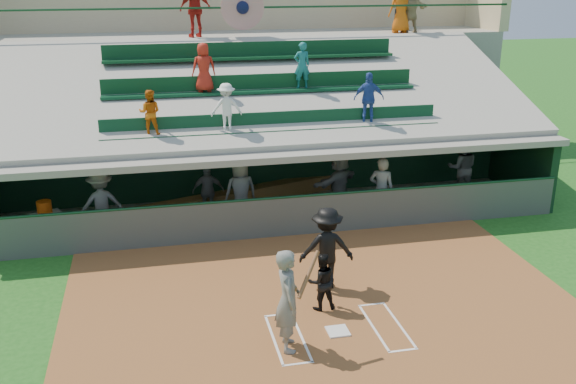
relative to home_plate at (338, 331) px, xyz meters
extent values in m
plane|color=#1C5317|center=(0.00, 0.00, -0.04)|extent=(100.00, 100.00, 0.00)
cube|color=brown|center=(0.00, 0.50, -0.03)|extent=(11.00, 9.00, 0.02)
cube|color=silver|center=(0.00, 0.00, 0.00)|extent=(0.43, 0.43, 0.03)
cube|color=silver|center=(-0.75, 0.00, -0.01)|extent=(0.05, 1.80, 0.01)
cube|color=silver|center=(0.75, 0.00, -0.01)|extent=(0.05, 1.80, 0.01)
cube|color=silver|center=(-1.30, 0.00, -0.01)|extent=(0.05, 1.80, 0.01)
cube|color=silver|center=(1.30, 0.00, -0.01)|extent=(0.05, 1.80, 0.01)
cube|color=white|center=(-1.02, 0.90, -0.01)|extent=(0.60, 0.05, 0.01)
cube|color=white|center=(1.02, 0.90, -0.01)|extent=(0.60, 0.05, 0.01)
cube|color=silver|center=(-1.02, -0.90, -0.01)|extent=(0.60, 0.05, 0.01)
cube|color=white|center=(1.02, -0.90, -0.01)|extent=(0.60, 0.05, 0.01)
cube|color=gray|center=(0.00, 6.75, -0.02)|extent=(16.00, 3.50, 0.04)
cube|color=gray|center=(0.00, 13.50, 2.26)|extent=(20.00, 3.00, 4.60)
cube|color=#4C514C|center=(0.00, 5.00, 0.52)|extent=(16.00, 0.06, 1.10)
cylinder|color=#133C22|center=(0.00, 5.00, 1.09)|extent=(16.00, 0.08, 0.08)
cube|color=#10321B|center=(0.00, 8.50, 1.07)|extent=(16.00, 0.25, 2.20)
cube|color=black|center=(8.00, 6.75, 1.07)|extent=(0.25, 3.50, 2.20)
cube|color=gray|center=(0.00, 6.75, 2.17)|extent=(16.40, 3.90, 0.18)
cube|color=gray|center=(0.00, 10.25, 1.12)|extent=(16.40, 3.50, 2.30)
cube|color=gray|center=(0.00, 11.90, 2.26)|extent=(16.40, 0.30, 4.60)
cube|color=#99978B|center=(0.00, 8.60, 3.42)|extent=(16.40, 6.51, 2.37)
cube|color=#0C381F|center=(0.00, 6.20, 2.62)|extent=(9.40, 0.42, 0.08)
cube|color=#0C3620|center=(0.00, 6.40, 2.88)|extent=(9.40, 0.06, 0.45)
cube|color=#0D3B21|center=(0.00, 8.10, 3.37)|extent=(9.40, 0.42, 0.08)
cube|color=#0C381C|center=(0.00, 8.30, 3.62)|extent=(9.40, 0.06, 0.45)
cube|color=#0C371B|center=(0.00, 10.00, 4.12)|extent=(9.40, 0.42, 0.08)
cube|color=#0C351B|center=(0.00, 10.20, 4.38)|extent=(9.40, 0.06, 0.45)
imported|color=#C95C0B|center=(-3.36, 6.30, 3.26)|extent=(0.67, 0.57, 1.20)
imported|color=white|center=(-1.33, 6.30, 3.30)|extent=(0.85, 0.49, 1.30)
imported|color=#27489D|center=(2.69, 6.30, 3.38)|extent=(0.90, 0.52, 1.45)
imported|color=#A92013|center=(-1.73, 8.20, 4.11)|extent=(0.72, 0.49, 1.42)
imported|color=#176667|center=(1.20, 8.20, 4.09)|extent=(0.52, 0.36, 1.37)
cylinder|color=#133B1D|center=(0.00, 12.00, 5.56)|extent=(20.00, 0.07, 0.07)
cylinder|color=#B52619|center=(0.00, 11.98, 5.56)|extent=(1.50, 0.06, 1.50)
sphere|color=#0D1336|center=(0.00, 11.95, 5.56)|extent=(0.44, 0.44, 0.44)
imported|color=#5E615B|center=(-1.09, -0.32, 1.00)|extent=(0.53, 0.77, 2.03)
cylinder|color=brown|center=(-0.74, -0.47, 1.57)|extent=(0.56, 0.54, 0.75)
sphere|color=brown|center=(-0.96, -0.32, 1.22)|extent=(0.10, 0.10, 0.10)
imported|color=black|center=(-0.08, 0.98, 0.62)|extent=(0.64, 0.51, 1.26)
imported|color=black|center=(0.29, 1.94, 0.93)|extent=(1.30, 0.84, 1.90)
cube|color=olive|center=(0.30, 7.98, 0.24)|extent=(15.27, 5.47, 0.48)
cube|color=silver|center=(-6.22, 5.98, 0.37)|extent=(1.02, 0.92, 0.73)
cylinder|color=#E3520D|center=(-6.23, 5.97, 0.93)|extent=(0.38, 0.38, 0.38)
imported|color=#5E605B|center=(-4.80, 6.04, 0.92)|extent=(1.28, 0.88, 1.82)
imported|color=#5A5D58|center=(-1.88, 6.84, 0.78)|extent=(0.93, 0.44, 1.55)
imported|color=#5E615B|center=(-1.03, 6.15, 0.94)|extent=(1.00, 0.74, 1.87)
imported|color=#5A5C57|center=(1.85, 6.22, 0.96)|extent=(1.77, 1.47, 1.90)
imported|color=#5D605B|center=(2.85, 5.39, 0.95)|extent=(0.82, 0.72, 1.89)
imported|color=#5D5F5A|center=(6.06, 6.88, 0.94)|extent=(1.09, 0.97, 1.87)
cylinder|color=black|center=(6.38, 13.36, 4.97)|extent=(0.54, 0.54, 0.80)
imported|color=#B21B14|center=(-1.58, 12.33, 5.52)|extent=(1.21, 0.78, 1.92)
imported|color=#CE560C|center=(5.93, 12.34, 5.48)|extent=(0.90, 0.59, 1.83)
imported|color=tan|center=(6.36, 12.40, 5.41)|extent=(1.64, 0.77, 1.70)
camera|label=1|loc=(-3.35, -10.67, 6.83)|focal=40.00mm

